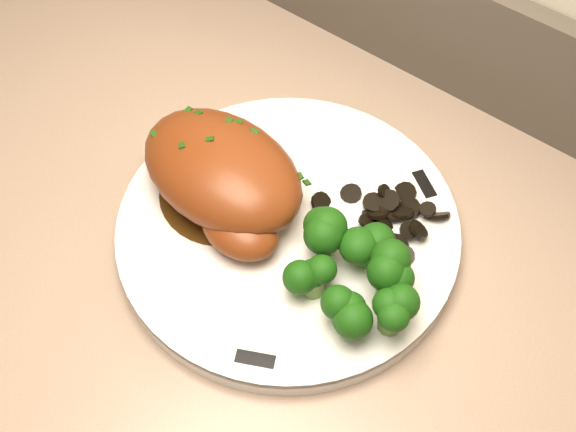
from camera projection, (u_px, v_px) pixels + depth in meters
The scene contains 8 objects.
plate at pixel (288, 229), 0.60m from camera, with size 0.28×0.28×0.02m, color white.
rim_accent_0 at pixel (424, 184), 0.62m from camera, with size 0.03×0.01×0.00m, color black.
rim_accent_1 at pixel (184, 147), 0.64m from camera, with size 0.03×0.01×0.00m, color black.
rim_accent_2 at pixel (255, 359), 0.53m from camera, with size 0.03×0.01×0.00m, color black.
gravy_pool at pixel (225, 192), 0.61m from camera, with size 0.11×0.11×0.00m, color #3C230B.
chicken_breast at pixel (224, 177), 0.59m from camera, with size 0.16×0.11×0.06m.
mushroom_pile at pixel (376, 211), 0.60m from camera, with size 0.08×0.06×0.02m.
broccoli_florets at pixel (356, 274), 0.54m from camera, with size 0.11×0.08×0.04m.
Camera 1 is at (0.04, 1.48, 1.35)m, focal length 45.00 mm.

